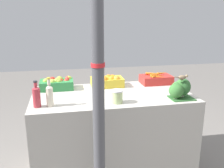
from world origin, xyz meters
name	(u,v)px	position (x,y,z in m)	size (l,w,h in m)	color
ground_plane	(112,164)	(0.00, 0.00, 0.00)	(10.00, 10.00, 0.00)	slate
market_table	(112,130)	(0.00, 0.00, 0.40)	(1.57, 0.82, 0.80)	#B7B2A8
support_pole	(98,80)	(-0.23, -0.64, 1.12)	(0.10, 0.10, 2.24)	#4C4C51
apple_crate	(57,83)	(-0.54, 0.28, 0.87)	(0.34, 0.22, 0.13)	#2D8442
orange_crate	(107,81)	(0.00, 0.27, 0.87)	(0.34, 0.22, 0.13)	gold
carrot_crate	(156,79)	(0.57, 0.27, 0.86)	(0.34, 0.23, 0.13)	red
broccoli_pile	(179,89)	(0.59, -0.26, 0.90)	(0.24, 0.19, 0.18)	#2D602D
juice_bottle_ruby	(37,96)	(-0.70, -0.24, 0.90)	(0.07, 0.07, 0.23)	#B2333D
juice_bottle_cloudy	(50,95)	(-0.59, -0.24, 0.91)	(0.06, 0.06, 0.25)	beige
pickle_jar	(117,96)	(-0.01, -0.27, 0.86)	(0.11, 0.11, 0.12)	#B2C684
sparrow_bird	(183,77)	(0.60, -0.29, 1.02)	(0.14, 0.04, 0.05)	#4C3D2D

